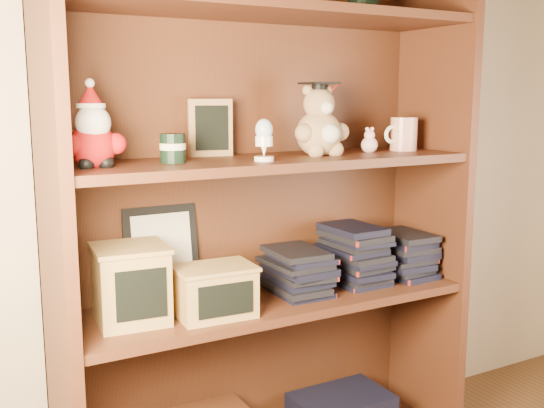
{
  "coord_description": "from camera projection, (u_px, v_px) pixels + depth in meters",
  "views": [
    {
      "loc": [
        -0.87,
        -0.22,
        1.12
      ],
      "look_at": [
        -0.02,
        1.3,
        0.82
      ],
      "focal_mm": 42.0,
      "sensor_mm": 36.0,
      "label": 1
    }
  ],
  "objects": [
    {
      "name": "book_stack_right",
      "position": [
        401.0,
        255.0,
        2.03
      ],
      "size": [
        0.14,
        0.2,
        0.13
      ],
      "color": "black",
      "rests_on": "shelf_lower"
    },
    {
      "name": "book_stack_mid",
      "position": [
        355.0,
        255.0,
        1.94
      ],
      "size": [
        0.14,
        0.2,
        0.18
      ],
      "color": "black",
      "rests_on": "shelf_lower"
    },
    {
      "name": "bookcase",
      "position": [
        263.0,
        216.0,
        1.82
      ],
      "size": [
        1.2,
        0.35,
        1.6
      ],
      "color": "#4F2716",
      "rests_on": "ground"
    },
    {
      "name": "shelf_lower",
      "position": [
        272.0,
        301.0,
        1.82
      ],
      "size": [
        1.14,
        0.33,
        0.02
      ],
      "color": "#4F2716",
      "rests_on": "ground"
    },
    {
      "name": "certificate_frame",
      "position": [
        162.0,
        253.0,
        1.78
      ],
      "size": [
        0.21,
        0.05,
        0.27
      ],
      "color": "black",
      "rests_on": "shelf_lower"
    },
    {
      "name": "teachers_tin",
      "position": [
        173.0,
        148.0,
        1.61
      ],
      "size": [
        0.07,
        0.07,
        0.07
      ],
      "color": "black",
      "rests_on": "shelf_upper"
    },
    {
      "name": "shelf_upper",
      "position": [
        272.0,
        162.0,
        1.75
      ],
      "size": [
        1.14,
        0.33,
        0.02
      ],
      "color": "#4F2716",
      "rests_on": "ground"
    },
    {
      "name": "grad_teddy_bear",
      "position": [
        320.0,
        127.0,
        1.8
      ],
      "size": [
        0.17,
        0.15,
        0.21
      ],
      "color": "#A78358",
      "rests_on": "shelf_upper"
    },
    {
      "name": "pencils_box",
      "position": [
        215.0,
        291.0,
        1.65
      ],
      "size": [
        0.21,
        0.16,
        0.13
      ],
      "color": "#B18948",
      "rests_on": "shelf_lower"
    },
    {
      "name": "chalkboard_plaque",
      "position": [
        210.0,
        129.0,
        1.77
      ],
      "size": [
        0.12,
        0.08,
        0.16
      ],
      "color": "#9E7547",
      "rests_on": "shelf_upper"
    },
    {
      "name": "santa_plush",
      "position": [
        93.0,
        134.0,
        1.5
      ],
      "size": [
        0.15,
        0.11,
        0.22
      ],
      "color": "#A50F0F",
      "rests_on": "shelf_upper"
    },
    {
      "name": "book_stack_left",
      "position": [
        297.0,
        272.0,
        1.84
      ],
      "size": [
        0.14,
        0.2,
        0.13
      ],
      "color": "black",
      "rests_on": "shelf_lower"
    },
    {
      "name": "pink_figurine",
      "position": [
        369.0,
        143.0,
        1.9
      ],
      "size": [
        0.05,
        0.05,
        0.08
      ],
      "color": "beige",
      "rests_on": "shelf_upper"
    },
    {
      "name": "treats_box",
      "position": [
        131.0,
        283.0,
        1.6
      ],
      "size": [
        0.2,
        0.2,
        0.2
      ],
      "color": "#B18948",
      "rests_on": "shelf_lower"
    },
    {
      "name": "teacher_mug",
      "position": [
        403.0,
        134.0,
        1.96
      ],
      "size": [
        0.12,
        0.08,
        0.1
      ],
      "color": "silver",
      "rests_on": "shelf_upper"
    },
    {
      "name": "egg_cup",
      "position": [
        264.0,
        138.0,
        1.64
      ],
      "size": [
        0.05,
        0.05,
        0.11
      ],
      "color": "white",
      "rests_on": "shelf_upper"
    }
  ]
}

